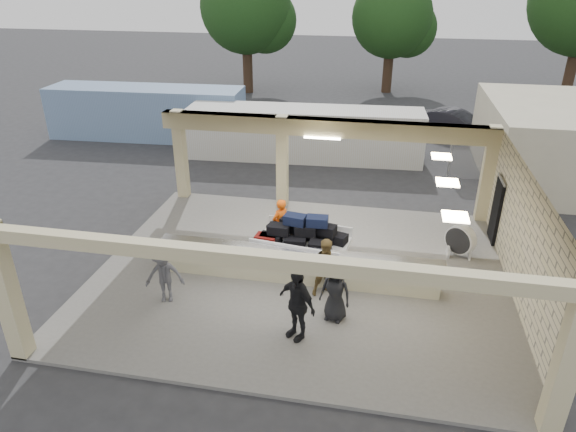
% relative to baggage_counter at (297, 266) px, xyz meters
% --- Properties ---
extents(ground, '(120.00, 120.00, 0.00)m').
position_rel_baggage_counter_xyz_m(ground, '(0.00, 0.50, -0.59)').
color(ground, '#29282B').
rests_on(ground, ground).
extents(pavilion, '(12.01, 10.00, 3.55)m').
position_rel_baggage_counter_xyz_m(pavilion, '(0.21, 1.16, 0.76)').
color(pavilion, '#64615D').
rests_on(pavilion, ground).
extents(baggage_counter, '(8.20, 0.58, 0.98)m').
position_rel_baggage_counter_xyz_m(baggage_counter, '(0.00, 0.00, 0.00)').
color(baggage_counter, '#C1B990').
rests_on(baggage_counter, pavilion).
extents(luggage_cart, '(2.95, 2.07, 1.60)m').
position_rel_baggage_counter_xyz_m(luggage_cart, '(-0.06, 1.02, 0.37)').
color(luggage_cart, silver).
rests_on(luggage_cart, pavilion).
extents(drum_fan, '(0.94, 0.83, 1.06)m').
position_rel_baggage_counter_xyz_m(drum_fan, '(4.75, 2.38, 0.08)').
color(drum_fan, silver).
rests_on(drum_fan, pavilion).
extents(baggage_handler, '(0.66, 0.71, 1.73)m').
position_rel_baggage_counter_xyz_m(baggage_handler, '(-0.85, 1.75, 0.38)').
color(baggage_handler, '#F1550C').
rests_on(baggage_handler, pavilion).
extents(passenger_a, '(0.90, 0.70, 1.69)m').
position_rel_baggage_counter_xyz_m(passenger_a, '(0.92, -0.50, 0.36)').
color(passenger_a, brown).
rests_on(passenger_a, pavilion).
extents(passenger_b, '(1.16, 0.97, 1.92)m').
position_rel_baggage_counter_xyz_m(passenger_b, '(0.43, -2.46, 0.47)').
color(passenger_b, black).
rests_on(passenger_b, pavilion).
extents(passenger_c, '(1.10, 0.64, 1.60)m').
position_rel_baggage_counter_xyz_m(passenger_c, '(-3.31, -1.66, 0.31)').
color(passenger_c, '#4C4C51').
rests_on(passenger_c, pavilion).
extents(passenger_d, '(0.86, 0.52, 1.64)m').
position_rel_baggage_counter_xyz_m(passenger_d, '(1.26, -1.57, 0.33)').
color(passenger_d, black).
rests_on(passenger_d, pavilion).
extents(car_white_a, '(5.11, 3.13, 1.36)m').
position_rel_baggage_counter_xyz_m(car_white_a, '(9.44, 14.04, 0.09)').
color(car_white_a, white).
rests_on(car_white_a, ground).
extents(car_white_b, '(4.32, 3.16, 1.28)m').
position_rel_baggage_counter_xyz_m(car_white_b, '(10.66, 13.02, 0.05)').
color(car_white_b, white).
rests_on(car_white_b, ground).
extents(car_dark, '(4.48, 3.49, 1.44)m').
position_rel_baggage_counter_xyz_m(car_dark, '(5.87, 15.78, 0.13)').
color(car_dark, black).
rests_on(car_dark, ground).
extents(container_white, '(11.16, 2.80, 2.40)m').
position_rel_baggage_counter_xyz_m(container_white, '(-1.58, 10.94, 0.61)').
color(container_white, silver).
rests_on(container_white, ground).
extents(container_blue, '(10.39, 2.95, 2.68)m').
position_rel_baggage_counter_xyz_m(container_blue, '(-10.40, 12.66, 0.75)').
color(container_blue, '#6C8AAD').
rests_on(container_blue, ground).
extents(tree_left, '(6.60, 6.30, 9.00)m').
position_rel_baggage_counter_xyz_m(tree_left, '(-7.68, 24.66, 5.00)').
color(tree_left, '#382619').
rests_on(tree_left, ground).
extents(tree_mid, '(6.00, 5.60, 8.00)m').
position_rel_baggage_counter_xyz_m(tree_mid, '(2.32, 26.66, 4.38)').
color(tree_mid, '#382619').
rests_on(tree_mid, ground).
extents(adjacent_building, '(6.00, 8.00, 3.20)m').
position_rel_baggage_counter_xyz_m(adjacent_building, '(9.50, 10.50, 1.01)').
color(adjacent_building, beige).
rests_on(adjacent_building, ground).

